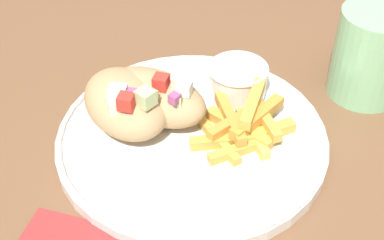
{
  "coord_description": "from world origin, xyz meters",
  "views": [
    {
      "loc": [
        0.16,
        -0.44,
        1.14
      ],
      "look_at": [
        0.03,
        -0.03,
        0.77
      ],
      "focal_mm": 50.0,
      "sensor_mm": 36.0,
      "label": 1
    }
  ],
  "objects_px": {
    "fries_pile": "(245,126)",
    "sauce_ramekin": "(238,78)",
    "pita_sandwich_far": "(155,96)",
    "plate": "(192,137)",
    "water_glass": "(370,58)",
    "pita_sandwich_near": "(126,103)"
  },
  "relations": [
    {
      "from": "pita_sandwich_far",
      "to": "water_glass",
      "type": "xyz_separation_m",
      "value": [
        0.22,
        0.13,
        0.01
      ]
    },
    {
      "from": "plate",
      "to": "water_glass",
      "type": "xyz_separation_m",
      "value": [
        0.17,
        0.15,
        0.04
      ]
    },
    {
      "from": "fries_pile",
      "to": "pita_sandwich_far",
      "type": "bearing_deg",
      "value": 179.25
    },
    {
      "from": "fries_pile",
      "to": "sauce_ramekin",
      "type": "relative_size",
      "value": 1.6
    },
    {
      "from": "pita_sandwich_far",
      "to": "fries_pile",
      "type": "distance_m",
      "value": 0.1
    },
    {
      "from": "plate",
      "to": "pita_sandwich_far",
      "type": "xyz_separation_m",
      "value": [
        -0.05,
        0.02,
        0.03
      ]
    },
    {
      "from": "fries_pile",
      "to": "plate",
      "type": "bearing_deg",
      "value": -163.45
    },
    {
      "from": "fries_pile",
      "to": "pita_sandwich_near",
      "type": "bearing_deg",
      "value": -171.44
    },
    {
      "from": "plate",
      "to": "fries_pile",
      "type": "relative_size",
      "value": 2.6
    },
    {
      "from": "pita_sandwich_far",
      "to": "fries_pile",
      "type": "relative_size",
      "value": 1.23
    },
    {
      "from": "water_glass",
      "to": "fries_pile",
      "type": "bearing_deg",
      "value": -130.95
    },
    {
      "from": "pita_sandwich_near",
      "to": "sauce_ramekin",
      "type": "bearing_deg",
      "value": 81.41
    },
    {
      "from": "fries_pile",
      "to": "sauce_ramekin",
      "type": "height_order",
      "value": "same"
    },
    {
      "from": "fries_pile",
      "to": "sauce_ramekin",
      "type": "xyz_separation_m",
      "value": [
        -0.03,
        0.07,
        0.01
      ]
    },
    {
      "from": "sauce_ramekin",
      "to": "plate",
      "type": "bearing_deg",
      "value": -109.0
    },
    {
      "from": "plate",
      "to": "fries_pile",
      "type": "bearing_deg",
      "value": 16.55
    },
    {
      "from": "pita_sandwich_far",
      "to": "water_glass",
      "type": "bearing_deg",
      "value": 45.18
    },
    {
      "from": "pita_sandwich_far",
      "to": "fries_pile",
      "type": "bearing_deg",
      "value": 13.13
    },
    {
      "from": "plate",
      "to": "pita_sandwich_far",
      "type": "bearing_deg",
      "value": 159.89
    },
    {
      "from": "pita_sandwich_near",
      "to": "water_glass",
      "type": "bearing_deg",
      "value": 73.03
    },
    {
      "from": "plate",
      "to": "pita_sandwich_near",
      "type": "relative_size",
      "value": 2.05
    },
    {
      "from": "plate",
      "to": "sauce_ramekin",
      "type": "bearing_deg",
      "value": 71.0
    }
  ]
}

